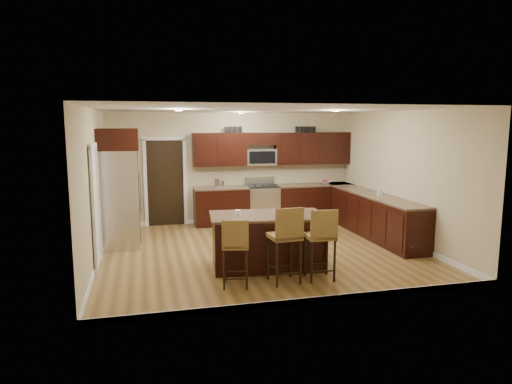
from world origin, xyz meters
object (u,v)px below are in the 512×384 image
object	(u,v)px
island	(267,243)
refrigerator	(120,187)
range	(262,204)
stool_mid	(286,236)
stool_right	(321,236)
stool_left	(235,245)

from	to	relation	value
island	refrigerator	xyz separation A→B (m)	(-2.47, 2.02, 0.77)
range	island	bearing A→B (deg)	-103.46
stool_mid	stool_right	distance (m)	0.58
refrigerator	stool_left	bearing A→B (deg)	-58.51
stool_mid	refrigerator	world-z (taller)	refrigerator
stool_right	range	bearing A→B (deg)	91.78
stool_mid	stool_right	size ratio (longest dim) A/B	1.05
stool_right	refrigerator	size ratio (longest dim) A/B	0.49
stool_right	island	bearing A→B (deg)	131.48
range	refrigerator	xyz separation A→B (m)	(-3.30, -1.45, 0.73)
stool_mid	stool_right	xyz separation A→B (m)	(0.58, 0.00, -0.03)
range	refrigerator	size ratio (longest dim) A/B	0.47
range	stool_mid	xyz separation A→B (m)	(-0.76, -4.32, 0.28)
range	stool_mid	size ratio (longest dim) A/B	0.92
island	stool_mid	distance (m)	0.91
range	stool_right	bearing A→B (deg)	-92.46
range	island	xyz separation A→B (m)	(-0.83, -3.47, -0.04)
island	stool_left	bearing A→B (deg)	-124.56
range	refrigerator	distance (m)	3.68
island	range	bearing A→B (deg)	82.49
island	stool_left	distance (m)	1.13
stool_right	refrigerator	xyz separation A→B (m)	(-3.11, 2.86, 0.48)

